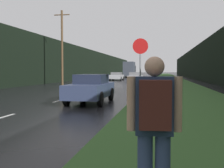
{
  "coord_description": "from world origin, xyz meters",
  "views": [
    {
      "loc": [
        5.58,
        0.46,
        1.66
      ],
      "look_at": [
        2.9,
        15.72,
        0.93
      ],
      "focal_mm": 45.0,
      "sensor_mm": 36.0,
      "label": 1
    }
  ],
  "objects_px": {
    "car_passing_near": "(91,88)",
    "delivery_truck": "(130,70)",
    "stop_sign": "(140,64)",
    "hitchhiker_with_backpack": "(154,125)",
    "car_passing_far": "(135,77)",
    "car_oncoming": "(117,76)"
  },
  "relations": [
    {
      "from": "car_oncoming",
      "to": "hitchhiker_with_backpack",
      "type": "bearing_deg",
      "value": -80.42
    },
    {
      "from": "stop_sign",
      "to": "car_passing_far",
      "type": "bearing_deg",
      "value": 95.7
    },
    {
      "from": "stop_sign",
      "to": "car_passing_near",
      "type": "distance_m",
      "value": 3.08
    },
    {
      "from": "car_passing_near",
      "to": "car_oncoming",
      "type": "height_order",
      "value": "car_passing_near"
    },
    {
      "from": "hitchhiker_with_backpack",
      "to": "car_passing_far",
      "type": "bearing_deg",
      "value": 91.97
    },
    {
      "from": "car_passing_far",
      "to": "hitchhiker_with_backpack",
      "type": "bearing_deg",
      "value": 95.55
    },
    {
      "from": "car_passing_near",
      "to": "delivery_truck",
      "type": "distance_m",
      "value": 53.51
    },
    {
      "from": "car_passing_near",
      "to": "car_passing_far",
      "type": "distance_m",
      "value": 25.46
    },
    {
      "from": "car_passing_near",
      "to": "delivery_truck",
      "type": "bearing_deg",
      "value": -85.78
    },
    {
      "from": "hitchhiker_with_backpack",
      "to": "car_oncoming",
      "type": "height_order",
      "value": "hitchhiker_with_backpack"
    },
    {
      "from": "hitchhiker_with_backpack",
      "to": "car_passing_far",
      "type": "relative_size",
      "value": 0.44
    },
    {
      "from": "car_passing_far",
      "to": "delivery_truck",
      "type": "relative_size",
      "value": 0.56
    },
    {
      "from": "stop_sign",
      "to": "car_oncoming",
      "type": "relative_size",
      "value": 0.68
    },
    {
      "from": "car_passing_near",
      "to": "car_oncoming",
      "type": "bearing_deg",
      "value": -83.26
    },
    {
      "from": "stop_sign",
      "to": "car_passing_near",
      "type": "xyz_separation_m",
      "value": [
        -2.64,
        1.03,
        -1.2
      ]
    },
    {
      "from": "stop_sign",
      "to": "car_passing_near",
      "type": "height_order",
      "value": "stop_sign"
    },
    {
      "from": "car_passing_near",
      "to": "car_oncoming",
      "type": "relative_size",
      "value": 0.98
    },
    {
      "from": "car_oncoming",
      "to": "car_passing_far",
      "type": "bearing_deg",
      "value": -63.37
    },
    {
      "from": "stop_sign",
      "to": "delivery_truck",
      "type": "height_order",
      "value": "delivery_truck"
    },
    {
      "from": "hitchhiker_with_backpack",
      "to": "car_passing_near",
      "type": "distance_m",
      "value": 11.51
    },
    {
      "from": "hitchhiker_with_backpack",
      "to": "car_passing_far",
      "type": "distance_m",
      "value": 36.59
    },
    {
      "from": "car_oncoming",
      "to": "stop_sign",
      "type": "bearing_deg",
      "value": -79.16
    }
  ]
}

